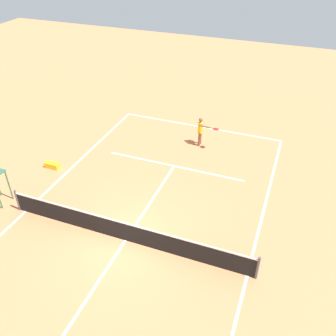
{
  "coord_description": "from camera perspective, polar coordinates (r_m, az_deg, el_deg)",
  "views": [
    {
      "loc": [
        -5.31,
        9.1,
        10.68
      ],
      "look_at": [
        -0.18,
        -4.28,
        0.8
      ],
      "focal_mm": 39.14,
      "sensor_mm": 36.0,
      "label": 1
    }
  ],
  "objects": [
    {
      "name": "equipment_bag",
      "position": [
        19.68,
        -17.6,
        0.41
      ],
      "size": [
        0.76,
        0.32,
        0.3
      ],
      "primitive_type": "cube",
      "color": "yellow",
      "rests_on": "ground"
    },
    {
      "name": "player_serving",
      "position": [
        20.36,
        5.19,
        6.02
      ],
      "size": [
        1.25,
        0.67,
        1.67
      ],
      "rotation": [
        0.0,
        0.0,
        1.46
      ],
      "color": "brown",
      "rests_on": "ground"
    },
    {
      "name": "court_lines",
      "position": [
        15.0,
        -6.62,
        -11.1
      ],
      "size": [
        9.86,
        20.62,
        0.01
      ],
      "color": "white",
      "rests_on": "ground"
    },
    {
      "name": "tennis_ball",
      "position": [
        20.27,
        -0.55,
        2.91
      ],
      "size": [
        0.07,
        0.07,
        0.07
      ],
      "primitive_type": "sphere",
      "color": "#CCE033",
      "rests_on": "ground"
    },
    {
      "name": "tennis_net",
      "position": [
        14.66,
        -6.75,
        -9.75
      ],
      "size": [
        10.46,
        0.1,
        1.07
      ],
      "color": "#4C4C51",
      "rests_on": "ground"
    },
    {
      "name": "ground_plane",
      "position": [
        15.0,
        -6.62,
        -11.11
      ],
      "size": [
        60.0,
        60.0,
        0.0
      ],
      "primitive_type": "plane",
      "color": "#D37A4C"
    }
  ]
}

